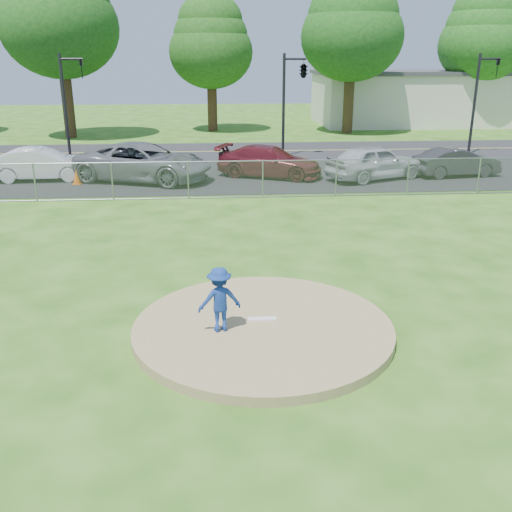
# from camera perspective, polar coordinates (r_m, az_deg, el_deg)

# --- Properties ---
(ground) EXTENTS (120.00, 120.00, 0.00)m
(ground) POSITION_cam_1_polar(r_m,az_deg,el_deg) (21.39, -1.56, 4.58)
(ground) COLOR #295913
(ground) RESTS_ON ground
(pitchers_mound) EXTENTS (5.40, 5.40, 0.20)m
(pitchers_mound) POSITION_cam_1_polar(r_m,az_deg,el_deg) (11.97, 0.70, -7.26)
(pitchers_mound) COLOR #978053
(pitchers_mound) RESTS_ON ground
(pitching_rubber) EXTENTS (0.60, 0.15, 0.04)m
(pitching_rubber) POSITION_cam_1_polar(r_m,az_deg,el_deg) (12.10, 0.62, -6.32)
(pitching_rubber) COLOR white
(pitching_rubber) RESTS_ON pitchers_mound
(chain_link_fence) EXTENTS (40.00, 0.06, 1.50)m
(chain_link_fence) POSITION_cam_1_polar(r_m,az_deg,el_deg) (23.16, -1.81, 7.64)
(chain_link_fence) COLOR gray
(chain_link_fence) RESTS_ON ground
(parking_lot) EXTENTS (50.00, 8.00, 0.01)m
(parking_lot) POSITION_cam_1_polar(r_m,az_deg,el_deg) (27.72, -2.19, 8.02)
(parking_lot) COLOR black
(parking_lot) RESTS_ON ground
(street) EXTENTS (60.00, 7.00, 0.01)m
(street) POSITION_cam_1_polar(r_m,az_deg,el_deg) (35.10, -2.65, 10.43)
(street) COLOR #242427
(street) RESTS_ON ground
(commercial_building) EXTENTS (16.40, 9.40, 4.30)m
(commercial_building) POSITION_cam_1_polar(r_m,az_deg,el_deg) (51.62, 15.53, 15.06)
(commercial_building) COLOR beige
(commercial_building) RESTS_ON ground
(tree_left) EXTENTS (7.84, 7.84, 12.53)m
(tree_left) POSITION_cam_1_polar(r_m,az_deg,el_deg) (42.95, -19.18, 22.13)
(tree_left) COLOR #382314
(tree_left) RESTS_ON ground
(tree_center) EXTENTS (6.16, 6.16, 9.84)m
(tree_center) POSITION_cam_1_polar(r_m,az_deg,el_deg) (44.67, -4.55, 20.63)
(tree_center) COLOR #3A2215
(tree_center) RESTS_ON ground
(tree_right) EXTENTS (7.28, 7.28, 11.63)m
(tree_right) POSITION_cam_1_polar(r_m,az_deg,el_deg) (43.85, 9.63, 22.01)
(tree_right) COLOR #382714
(tree_right) RESTS_ON ground
(tree_far_right) EXTENTS (6.72, 6.72, 10.74)m
(tree_far_right) POSITION_cam_1_polar(r_m,az_deg,el_deg) (50.25, 21.82, 19.94)
(tree_far_right) COLOR #341E12
(tree_far_right) RESTS_ON ground
(traffic_signal_left) EXTENTS (1.28, 0.20, 5.60)m
(traffic_signal_left) POSITION_cam_1_polar(r_m,az_deg,el_deg) (33.65, -18.26, 14.89)
(traffic_signal_left) COLOR black
(traffic_signal_left) RESTS_ON ground
(traffic_signal_center) EXTENTS (1.42, 2.48, 5.60)m
(traffic_signal_center) POSITION_cam_1_polar(r_m,az_deg,el_deg) (33.03, 4.58, 17.86)
(traffic_signal_center) COLOR black
(traffic_signal_center) RESTS_ON ground
(traffic_signal_right) EXTENTS (1.28, 0.20, 5.60)m
(traffic_signal_right) POSITION_cam_1_polar(r_m,az_deg,el_deg) (36.06, 21.45, 14.78)
(traffic_signal_right) COLOR black
(traffic_signal_right) RESTS_ON ground
(pitcher) EXTENTS (0.96, 0.67, 1.35)m
(pitcher) POSITION_cam_1_polar(r_m,az_deg,el_deg) (11.43, -3.66, -4.36)
(pitcher) COLOR navy
(pitcher) RESTS_ON pitchers_mound
(traffic_cone) EXTENTS (0.35, 0.35, 0.69)m
(traffic_cone) POSITION_cam_1_polar(r_m,az_deg,el_deg) (26.98, -17.51, 7.58)
(traffic_cone) COLOR #D95F0B
(traffic_cone) RESTS_ON parking_lot
(parked_car_white) EXTENTS (4.58, 1.82, 1.48)m
(parked_car_white) POSITION_cam_1_polar(r_m,az_deg,el_deg) (28.35, -20.65, 8.60)
(parked_car_white) COLOR silver
(parked_car_white) RESTS_ON parking_lot
(parked_car_gray) EXTENTS (6.79, 4.78, 1.72)m
(parked_car_gray) POSITION_cam_1_polar(r_m,az_deg,el_deg) (26.92, -11.19, 9.20)
(parked_car_gray) COLOR slate
(parked_car_gray) RESTS_ON parking_lot
(parked_car_darkred) EXTENTS (5.39, 3.78, 1.45)m
(parked_car_darkred) POSITION_cam_1_polar(r_m,az_deg,el_deg) (27.37, 1.36, 9.44)
(parked_car_darkred) COLOR #5C171E
(parked_car_darkred) RESTS_ON parking_lot
(parked_car_pearl) EXTENTS (5.06, 3.58, 1.60)m
(parked_car_pearl) POSITION_cam_1_polar(r_m,az_deg,el_deg) (27.35, 11.80, 9.19)
(parked_car_pearl) COLOR #B8BABD
(parked_car_pearl) RESTS_ON parking_lot
(parked_car_charcoal) EXTENTS (4.19, 1.98, 1.33)m
(parked_car_charcoal) POSITION_cam_1_polar(r_m,az_deg,el_deg) (29.15, 19.44, 8.84)
(parked_car_charcoal) COLOR #2A2A2D
(parked_car_charcoal) RESTS_ON parking_lot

